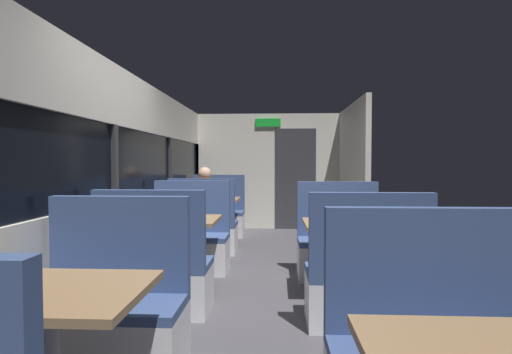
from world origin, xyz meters
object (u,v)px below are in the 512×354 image
object	(u,v)px
bench_mid_window_facing_end	(155,276)
bench_mid_window_facing_entry	(190,244)
seated_passenger	(205,216)
dining_table_near_window	(48,310)
bench_far_window_facing_end	(204,231)
bench_rear_aisle_facing_entry	(339,249)
bench_near_window_facing_entry	(111,318)
dining_table_mid_window	(175,228)
dining_table_rear_aisle	(350,233)
bench_rear_aisle_facing_end	(366,286)
dining_table_far_window	(211,204)
bench_far_window_facing_entry	(218,218)

from	to	relation	value
bench_mid_window_facing_end	bench_mid_window_facing_entry	distance (m)	1.40
bench_mid_window_facing_entry	seated_passenger	world-z (taller)	seated_passenger
dining_table_near_window	bench_far_window_facing_end	size ratio (longest dim) A/B	0.82
dining_table_near_window	bench_rear_aisle_facing_entry	distance (m)	3.39
dining_table_near_window	bench_mid_window_facing_entry	size ratio (longest dim) A/B	0.82
bench_near_window_facing_entry	dining_table_mid_window	distance (m)	1.69
dining_table_near_window	dining_table_rear_aisle	size ratio (longest dim) A/B	1.00
bench_mid_window_facing_end	dining_table_rear_aisle	size ratio (longest dim) A/B	1.22
bench_mid_window_facing_end	bench_rear_aisle_facing_end	bearing A→B (deg)	-6.38
dining_table_near_window	bench_rear_aisle_facing_entry	xyz separation A→B (m)	(1.79, 2.86, -0.31)
dining_table_far_window	seated_passenger	world-z (taller)	seated_passenger
dining_table_mid_window	bench_far_window_facing_end	size ratio (longest dim) A/B	0.82
bench_near_window_facing_entry	seated_passenger	distance (m)	3.40
dining_table_far_window	bench_rear_aisle_facing_end	distance (m)	3.73
dining_table_near_window	bench_rear_aisle_facing_end	distance (m)	2.33
bench_mid_window_facing_entry	dining_table_rear_aisle	size ratio (longest dim) A/B	1.22
bench_near_window_facing_entry	bench_mid_window_facing_entry	distance (m)	2.36
bench_mid_window_facing_end	seated_passenger	distance (m)	2.44
dining_table_far_window	seated_passenger	size ratio (longest dim) A/B	0.71
bench_far_window_facing_end	bench_far_window_facing_entry	distance (m)	1.40
bench_far_window_facing_entry	dining_table_near_window	bearing A→B (deg)	-90.00
dining_table_far_window	bench_rear_aisle_facing_entry	size ratio (longest dim) A/B	0.82
bench_near_window_facing_entry	seated_passenger	size ratio (longest dim) A/B	0.87
dining_table_far_window	seated_passenger	xyz separation A→B (m)	(0.00, -0.63, -0.10)
dining_table_near_window	seated_passenger	size ratio (longest dim) A/B	0.71
bench_far_window_facing_entry	seated_passenger	size ratio (longest dim) A/B	0.87
dining_table_near_window	bench_near_window_facing_entry	world-z (taller)	bench_near_window_facing_entry
dining_table_rear_aisle	bench_rear_aisle_facing_entry	bearing A→B (deg)	90.00
bench_far_window_facing_end	bench_far_window_facing_entry	world-z (taller)	same
bench_mid_window_facing_entry	bench_far_window_facing_end	bearing A→B (deg)	90.00
bench_mid_window_facing_entry	dining_table_far_window	distance (m)	1.69
bench_far_window_facing_entry	seated_passenger	bearing A→B (deg)	-90.00
dining_table_near_window	dining_table_mid_window	size ratio (longest dim) A/B	1.00
bench_far_window_facing_end	dining_table_rear_aisle	bearing A→B (deg)	-46.11
bench_near_window_facing_entry	bench_mid_window_facing_end	distance (m)	0.96
bench_far_window_facing_entry	bench_rear_aisle_facing_end	world-z (taller)	same
seated_passenger	dining_table_near_window	bearing A→B (deg)	-90.00
bench_rear_aisle_facing_end	dining_table_far_window	bearing A→B (deg)	118.77
dining_table_mid_window	bench_far_window_facing_end	world-z (taller)	bench_far_window_facing_end
bench_near_window_facing_entry	dining_table_far_window	bearing A→B (deg)	90.00
bench_far_window_facing_end	bench_far_window_facing_entry	xyz separation A→B (m)	(0.00, 1.40, 0.00)
bench_mid_window_facing_entry	dining_table_far_window	xyz separation A→B (m)	(0.00, 1.66, 0.31)
bench_near_window_facing_entry	dining_table_rear_aisle	xyz separation A→B (m)	(1.79, 1.46, 0.31)
bench_far_window_facing_end	bench_mid_window_facing_entry	bearing A→B (deg)	-90.00
dining_table_rear_aisle	bench_near_window_facing_entry	bearing A→B (deg)	-140.78
bench_rear_aisle_facing_end	bench_near_window_facing_entry	bearing A→B (deg)	-156.96
dining_table_near_window	bench_far_window_facing_end	bearing A→B (deg)	90.00
dining_table_far_window	bench_far_window_facing_entry	xyz separation A→B (m)	(0.00, 0.70, -0.31)
bench_near_window_facing_entry	bench_rear_aisle_facing_entry	world-z (taller)	same
bench_mid_window_facing_end	dining_table_near_window	bearing A→B (deg)	-90.00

